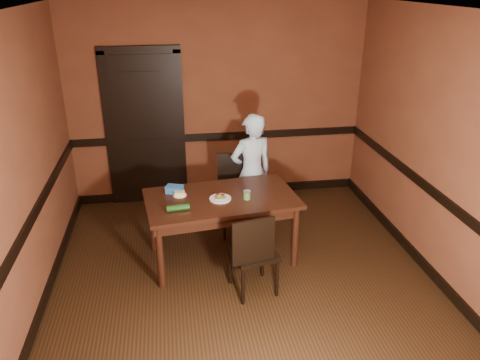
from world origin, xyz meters
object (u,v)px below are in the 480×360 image
object	(u,v)px
chair_near	(253,251)
cheese_saucer	(180,194)
dining_table	(222,228)
sandwich_plate	(220,198)
person	(252,173)
sauce_jar	(247,195)
food_tub	(174,189)
chair_far	(240,196)

from	to	relation	value
chair_near	cheese_saucer	bearing A→B (deg)	-59.73
dining_table	sandwich_plate	size ratio (longest dim) A/B	6.93
person	sauce_jar	distance (m)	0.77
dining_table	food_tub	size ratio (longest dim) A/B	7.44
chair_near	food_tub	bearing A→B (deg)	-60.69
dining_table	chair_near	bearing A→B (deg)	-76.44
chair_near	sauce_jar	distance (m)	0.66
dining_table	person	distance (m)	0.88
chair_near	sauce_jar	xyz separation A→B (m)	(0.03, 0.56, 0.35)
chair_far	person	size ratio (longest dim) A/B	0.66
cheese_saucer	food_tub	xyz separation A→B (m)	(-0.05, 0.09, 0.02)
dining_table	sandwich_plate	world-z (taller)	sandwich_plate
chair_far	sauce_jar	world-z (taller)	chair_far
sandwich_plate	food_tub	world-z (taller)	food_tub
cheese_saucer	person	bearing A→B (deg)	31.45
cheese_saucer	food_tub	distance (m)	0.10
food_tub	sandwich_plate	bearing A→B (deg)	-7.68
dining_table	cheese_saucer	xyz separation A→B (m)	(-0.44, 0.11, 0.40)
sandwich_plate	sauce_jar	size ratio (longest dim) A/B	2.45
sauce_jar	cheese_saucer	world-z (taller)	sauce_jar
chair_near	person	distance (m)	1.35
chair_far	person	bearing A→B (deg)	36.97
sandwich_plate	chair_near	bearing A→B (deg)	-66.70
chair_far	sandwich_plate	xyz separation A→B (m)	(-0.31, -0.61, 0.29)
sandwich_plate	food_tub	xyz separation A→B (m)	(-0.48, 0.25, 0.02)
dining_table	chair_far	distance (m)	0.64
sauce_jar	cheese_saucer	distance (m)	0.74
person	food_tub	size ratio (longest dim) A/B	6.83
chair_near	chair_far	bearing A→B (deg)	-104.32
chair_far	food_tub	bearing A→B (deg)	-150.20
chair_near	sauce_jar	bearing A→B (deg)	-104.58
chair_far	cheese_saucer	bearing A→B (deg)	-143.54
chair_near	person	size ratio (longest dim) A/B	0.61
person	sandwich_plate	distance (m)	0.85
chair_near	sauce_jar	world-z (taller)	chair_near
person	chair_far	bearing A→B (deg)	17.21
sandwich_plate	cheese_saucer	xyz separation A→B (m)	(-0.43, 0.16, 0.00)
chair_near	dining_table	bearing A→B (deg)	-81.51
chair_near	sandwich_plate	distance (m)	0.72
sauce_jar	cheese_saucer	size ratio (longest dim) A/B	0.64
sauce_jar	cheese_saucer	bearing A→B (deg)	164.39
sandwich_plate	person	bearing A→B (deg)	56.45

